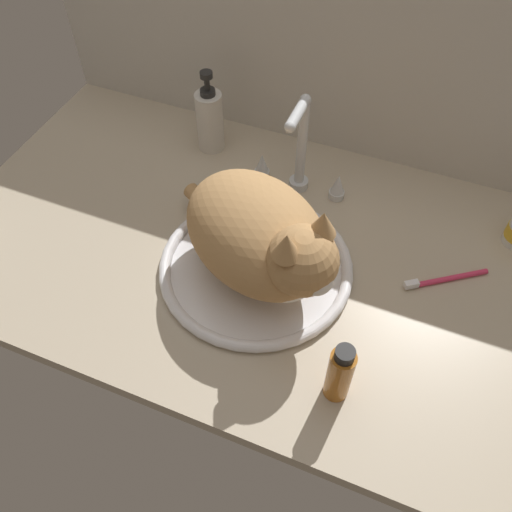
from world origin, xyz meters
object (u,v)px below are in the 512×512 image
(toothbrush, at_px, (444,279))
(cat, at_px, (264,238))
(sink_basin, at_px, (256,266))
(soap_pump_bottle, at_px, (210,120))
(amber_bottle, at_px, (340,373))
(faucet, at_px, (300,156))

(toothbrush, bearing_deg, cat, -159.59)
(sink_basin, height_order, cat, cat)
(soap_pump_bottle, xyz_separation_m, toothbrush, (0.55, -0.18, -0.07))
(cat, relative_size, amber_bottle, 2.90)
(cat, distance_m, amber_bottle, 0.25)
(cat, height_order, amber_bottle, cat)
(cat, bearing_deg, amber_bottle, -41.29)
(faucet, distance_m, amber_bottle, 0.45)
(amber_bottle, bearing_deg, soap_pump_bottle, 132.95)
(amber_bottle, bearing_deg, toothbrush, 66.71)
(faucet, height_order, toothbrush, faucet)
(cat, distance_m, soap_pump_bottle, 0.38)
(soap_pump_bottle, bearing_deg, toothbrush, -18.40)
(cat, xyz_separation_m, toothbrush, (0.31, 0.11, -0.10))
(faucet, xyz_separation_m, amber_bottle, (0.21, -0.40, -0.03))
(cat, distance_m, toothbrush, 0.34)
(sink_basin, relative_size, soap_pump_bottle, 1.89)
(sink_basin, relative_size, faucet, 1.58)
(sink_basin, height_order, amber_bottle, amber_bottle)
(sink_basin, xyz_separation_m, toothbrush, (0.33, 0.10, -0.00))
(soap_pump_bottle, bearing_deg, sink_basin, -51.98)
(amber_bottle, bearing_deg, cat, 138.71)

